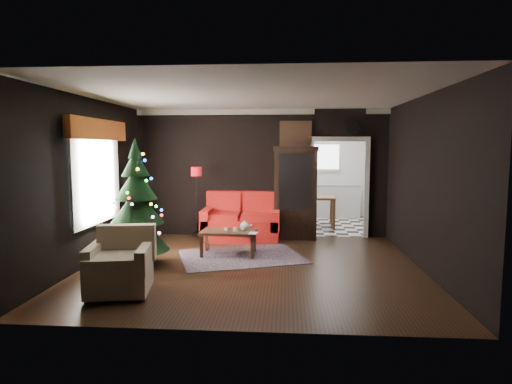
# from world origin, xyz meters

# --- Properties ---
(floor) EXTENTS (5.50, 5.50, 0.00)m
(floor) POSITION_xyz_m (0.00, 0.00, 0.00)
(floor) COLOR black
(floor) RESTS_ON ground
(ceiling) EXTENTS (5.50, 5.50, 0.00)m
(ceiling) POSITION_xyz_m (0.00, 0.00, 2.80)
(ceiling) COLOR white
(ceiling) RESTS_ON ground
(wall_back) EXTENTS (5.50, 0.00, 5.50)m
(wall_back) POSITION_xyz_m (0.00, 2.50, 1.40)
(wall_back) COLOR black
(wall_back) RESTS_ON ground
(wall_front) EXTENTS (5.50, 0.00, 5.50)m
(wall_front) POSITION_xyz_m (0.00, -2.50, 1.40)
(wall_front) COLOR black
(wall_front) RESTS_ON ground
(wall_left) EXTENTS (0.00, 5.50, 5.50)m
(wall_left) POSITION_xyz_m (-2.75, 0.00, 1.40)
(wall_left) COLOR black
(wall_left) RESTS_ON ground
(wall_right) EXTENTS (0.00, 5.50, 5.50)m
(wall_right) POSITION_xyz_m (2.75, 0.00, 1.40)
(wall_right) COLOR black
(wall_right) RESTS_ON ground
(doorway) EXTENTS (1.10, 0.10, 2.10)m
(doorway) POSITION_xyz_m (1.70, 2.50, 1.05)
(doorway) COLOR silver
(doorway) RESTS_ON ground
(left_window) EXTENTS (0.05, 1.60, 1.40)m
(left_window) POSITION_xyz_m (-2.71, 0.20, 1.45)
(left_window) COLOR white
(left_window) RESTS_ON wall_left
(valance) EXTENTS (0.12, 2.10, 0.35)m
(valance) POSITION_xyz_m (-2.63, 0.20, 2.27)
(valance) COLOR #9A4619
(valance) RESTS_ON wall_left
(kitchen_floor) EXTENTS (3.00, 3.00, 0.00)m
(kitchen_floor) POSITION_xyz_m (1.70, 4.00, 0.00)
(kitchen_floor) COLOR white
(kitchen_floor) RESTS_ON ground
(kitchen_window) EXTENTS (0.70, 0.06, 0.70)m
(kitchen_window) POSITION_xyz_m (1.70, 5.45, 1.70)
(kitchen_window) COLOR white
(kitchen_window) RESTS_ON ground
(rug) EXTENTS (2.53, 2.17, 0.01)m
(rug) POSITION_xyz_m (-0.24, 0.60, 0.01)
(rug) COLOR #47303C
(rug) RESTS_ON ground
(loveseat) EXTENTS (1.70, 0.90, 1.00)m
(loveseat) POSITION_xyz_m (-0.40, 2.05, 0.50)
(loveseat) COLOR maroon
(loveseat) RESTS_ON ground
(curio_cabinet) EXTENTS (0.90, 0.45, 1.90)m
(curio_cabinet) POSITION_xyz_m (0.75, 2.27, 0.95)
(curio_cabinet) COLOR black
(curio_cabinet) RESTS_ON ground
(floor_lamp) EXTENTS (0.29, 0.29, 1.46)m
(floor_lamp) POSITION_xyz_m (-1.35, 2.00, 0.83)
(floor_lamp) COLOR black
(floor_lamp) RESTS_ON ground
(christmas_tree) EXTENTS (1.32, 1.32, 2.00)m
(christmas_tree) POSITION_xyz_m (-1.90, -0.09, 1.05)
(christmas_tree) COLOR black
(christmas_tree) RESTS_ON ground
(armchair) EXTENTS (0.96, 0.96, 0.85)m
(armchair) POSITION_xyz_m (-1.68, -1.42, 0.46)
(armchair) COLOR tan
(armchair) RESTS_ON ground
(coffee_table) EXTENTS (1.01, 0.64, 0.44)m
(coffee_table) POSITION_xyz_m (-0.49, 0.73, 0.23)
(coffee_table) COLOR black
(coffee_table) RESTS_ON rug
(teapot) EXTENTS (0.20, 0.20, 0.18)m
(teapot) POSITION_xyz_m (-0.20, 0.71, 0.54)
(teapot) COLOR white
(teapot) RESTS_ON coffee_table
(cup_a) EXTENTS (0.08, 0.08, 0.05)m
(cup_a) POSITION_xyz_m (-0.55, 0.73, 0.48)
(cup_a) COLOR white
(cup_a) RESTS_ON coffee_table
(cup_b) EXTENTS (0.10, 0.10, 0.07)m
(cup_b) POSITION_xyz_m (-0.37, 0.69, 0.49)
(cup_b) COLOR white
(cup_b) RESTS_ON coffee_table
(book) EXTENTS (0.15, 0.04, 0.20)m
(book) POSITION_xyz_m (-0.10, 0.49, 0.56)
(book) COLOR tan
(book) RESTS_ON coffee_table
(wall_clock) EXTENTS (0.32, 0.32, 0.06)m
(wall_clock) POSITION_xyz_m (1.95, 2.45, 2.38)
(wall_clock) COLOR white
(wall_clock) RESTS_ON wall_back
(painting) EXTENTS (0.62, 0.05, 0.52)m
(painting) POSITION_xyz_m (0.75, 2.46, 2.25)
(painting) COLOR #C39045
(painting) RESTS_ON wall_back
(kitchen_counter) EXTENTS (1.80, 0.60, 0.90)m
(kitchen_counter) POSITION_xyz_m (1.70, 5.20, 0.45)
(kitchen_counter) COLOR silver
(kitchen_counter) RESTS_ON ground
(kitchen_table) EXTENTS (0.70, 0.70, 0.75)m
(kitchen_table) POSITION_xyz_m (1.40, 3.70, 0.38)
(kitchen_table) COLOR brown
(kitchen_table) RESTS_ON ground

